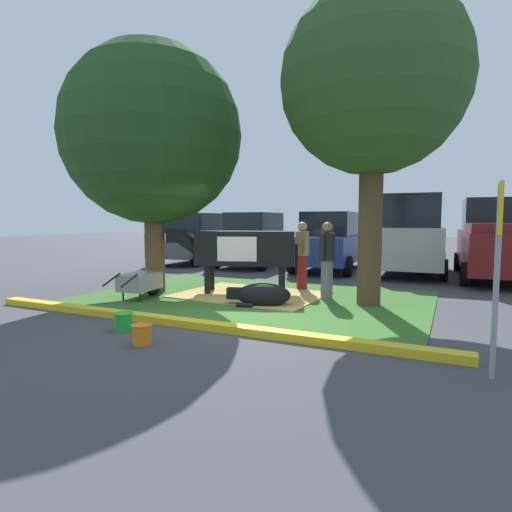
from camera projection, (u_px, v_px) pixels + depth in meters
ground_plane at (231, 317)px, 7.54m from camera, size 80.00×80.00×0.00m
grass_island at (253, 298)px, 9.32m from camera, size 7.46×5.10×0.02m
curb_yellow at (182, 322)px, 6.88m from camera, size 8.66×0.24×0.12m
hay_bedding at (250, 295)px, 9.61m from camera, size 3.33×2.57×0.04m
shade_tree_left at (152, 135)px, 9.78m from camera, size 4.19×4.19×5.84m
shade_tree_right at (373, 82)px, 8.15m from camera, size 3.66×3.66×6.30m
cow_holstein at (241, 249)px, 9.81m from camera, size 3.03×1.48×1.53m
calf_lying at (262, 295)px, 8.39m from camera, size 1.33×0.79×0.48m
person_handler at (327, 258)px, 9.13m from camera, size 0.34×0.52×1.70m
person_visitor_near at (302, 254)px, 10.33m from camera, size 0.35×0.44×1.70m
wheelbarrow at (141, 282)px, 9.16m from camera, size 0.67×1.61×0.63m
parking_sign at (498, 241)px, 4.47m from camera, size 0.06×0.44×2.14m
bucket_green at (123, 321)px, 6.58m from camera, size 0.29×0.29×0.29m
bucket_orange at (142, 334)px, 5.86m from camera, size 0.29×0.29×0.29m
sedan_silver at (196, 239)px, 17.12m from camera, size 2.17×4.47×2.02m
hatchback_white at (254, 240)px, 15.93m from camera, size 2.17×4.47×2.02m
sedan_blue at (330, 242)px, 14.48m from camera, size 2.17×4.47×2.02m
suv_black at (412, 235)px, 13.49m from camera, size 2.27×4.68×2.52m
pickup_truck_maroon at (499, 241)px, 12.29m from camera, size 2.40×5.48×2.42m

